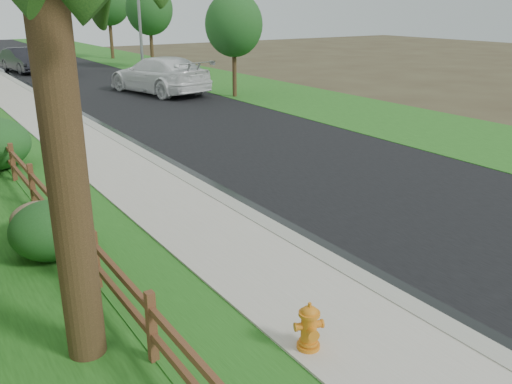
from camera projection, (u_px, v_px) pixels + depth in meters
ground at (494, 379)px, 7.13m from camera, size 120.00×120.00×0.00m
road at (77, 76)px, 37.12m from camera, size 8.00×90.00×0.02m
curb at (12, 79)px, 34.92m from camera, size 0.40×90.00×0.12m
wet_gutter at (18, 80)px, 35.11m from camera, size 0.50×90.00×0.00m
verge_far at (170, 69)px, 40.70m from camera, size 6.00×90.00×0.04m
ranch_fence at (75, 234)px, 10.10m from camera, size 0.12×16.92×1.10m
fire_hydrant at (309, 327)px, 7.51m from camera, size 0.47×0.38×0.72m
white_suv at (159, 75)px, 29.53m from camera, size 4.08×7.21×1.97m
dark_car_mid at (58, 64)px, 37.51m from camera, size 2.69×4.56×1.46m
dark_car_far at (24, 60)px, 38.54m from camera, size 2.56×5.39×1.71m
boulder at (37, 218)px, 11.48m from camera, size 1.28×1.08×0.74m
shrub_c at (51, 230)px, 10.40m from camera, size 2.04×2.04×1.13m
tree_near_right at (234, 25)px, 27.50m from camera, size 2.94×2.94×5.30m
tree_mid_right at (149, 9)px, 39.58m from camera, size 3.42×3.42×6.20m
tree_far_right at (108, 1)px, 46.94m from camera, size 3.80×3.80×7.01m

